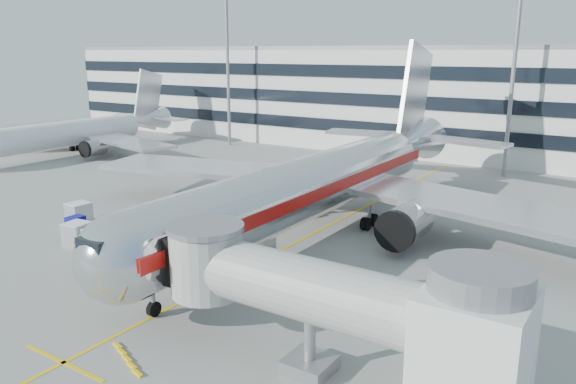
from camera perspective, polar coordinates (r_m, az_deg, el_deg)
The scene contains 15 objects.
ground at distance 39.44m, azimuth -4.92°, elevation -8.08°, with size 180.00×180.00×0.00m, color gray.
lead_in_line at distance 47.18m, azimuth 2.61°, elevation -4.24°, with size 0.25×70.00×0.01m, color #E2BC0B.
stop_bar at distance 30.85m, azimuth -21.83°, elevation -15.79°, with size 6.00×0.25×0.01m, color #E2BC0B.
main_jet at distance 47.47m, azimuth 3.73°, elevation 1.16°, with size 50.95×48.70×16.06m.
jet_bridge at distance 25.61m, azimuth 5.56°, elevation -11.38°, with size 17.80×4.50×7.00m.
terminal at distance 89.72m, azimuth 18.75°, elevation 8.89°, with size 150.00×24.25×15.60m.
light_mast_west at distance 91.19m, azimuth -6.18°, elevation 14.07°, with size 2.40×1.20×25.45m.
light_mast_centre at distance 72.08m, azimuth 22.11°, elevation 13.15°, with size 2.40×1.20×25.45m.
second_jet at distance 88.87m, azimuth -20.94°, elevation 5.66°, with size 38.21×36.52×12.04m.
belt_loader at distance 43.64m, azimuth -6.78°, elevation -4.98°, with size 4.92×2.66×2.29m.
baggage_tug at distance 48.63m, azimuth -20.45°, elevation -3.59°, with size 2.55×1.71×1.86m.
cargo_container_left at distance 47.09m, azimuth -20.61°, elevation -4.02°, with size 1.95×1.95×1.85m.
cargo_container_right at distance 52.93m, azimuth -20.48°, elevation -2.03°, with size 1.90×1.90×1.88m.
cargo_container_front at distance 45.31m, azimuth -18.74°, elevation -4.59°, with size 1.80×1.80×1.81m.
ramp_worker at distance 43.85m, azimuth -20.50°, elevation -5.37°, with size 0.66×0.43×1.82m, color #91DD17.
Camera 1 is at (22.78, -28.54, 14.89)m, focal length 35.00 mm.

